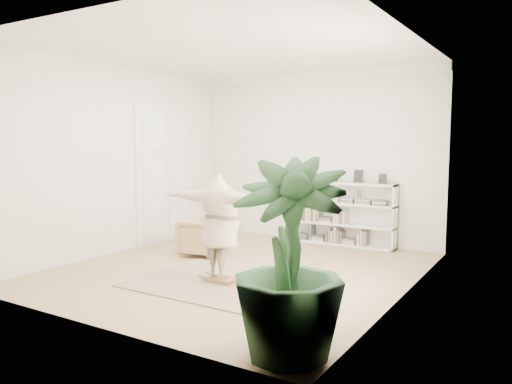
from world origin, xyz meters
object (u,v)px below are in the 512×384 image
armchair (203,237)px  person (220,224)px  rocker_board (220,279)px  bookshelf (343,214)px  houseplant (288,259)px

armchair → person: person is taller
person → rocker_board: bearing=-179.8°
bookshelf → rocker_board: bookshelf is taller
armchair → houseplant: (3.44, -3.10, 0.66)m
bookshelf → armchair: (-1.88, -2.27, -0.29)m
bookshelf → houseplant: houseplant is taller
bookshelf → armchair: 2.96m
rocker_board → houseplant: (2.09, -1.76, 0.94)m
armchair → rocker_board: 1.92m
bookshelf → person: (-0.53, -3.61, 0.27)m
houseplant → person: bearing=139.8°
person → armchair: bearing=-44.6°
armchair → person: 1.98m
bookshelf → person: bearing=-98.4°
person → houseplant: (2.09, -1.76, 0.10)m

